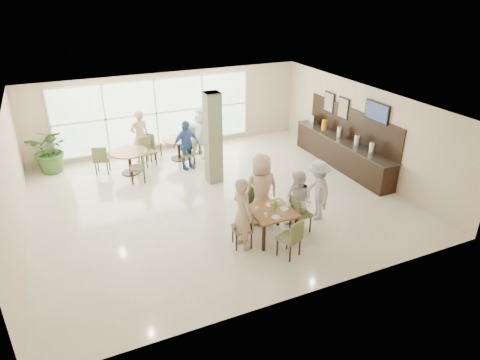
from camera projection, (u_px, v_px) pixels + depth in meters
name	position (u px, v px, depth m)	size (l,w,h in m)	color
ground	(216.00, 199.00, 12.25)	(10.00, 10.00, 0.00)	beige
room_shell	(215.00, 144.00, 11.52)	(10.00, 10.00, 10.00)	white
window_bank	(156.00, 113.00, 15.13)	(7.00, 0.04, 7.00)	silver
column	(213.00, 138.00, 12.79)	(0.45, 0.45, 2.80)	#616B4A
main_table	(272.00, 214.00, 10.19)	(1.01, 1.01, 0.75)	brown
round_table_left	(129.00, 156.00, 13.67)	(1.19, 1.19, 0.75)	brown
round_table_right	(179.00, 143.00, 14.76)	(1.10, 1.10, 0.75)	brown
chairs_main_table	(271.00, 221.00, 10.26)	(2.10, 2.19, 0.95)	#5C6638
chairs_table_left	(129.00, 159.00, 13.72)	(2.07, 1.69, 0.95)	#5C6638
chairs_table_right	(180.00, 146.00, 14.81)	(2.21, 1.97, 0.95)	#5C6638
tabletop_clutter	(273.00, 209.00, 10.12)	(0.79, 0.79, 0.21)	white
buffet_counter	(342.00, 151.00, 14.18)	(0.64, 4.70, 1.95)	black
wall_tv	(377.00, 112.00, 12.67)	(0.06, 1.00, 0.58)	black
framed_art_a	(343.00, 108.00, 14.12)	(0.05, 0.55, 0.70)	black
framed_art_b	(329.00, 102.00, 14.78)	(0.05, 0.55, 0.70)	black
potted_plant	(51.00, 150.00, 13.71)	(1.36, 1.36, 1.51)	#396829
teen_left	(243.00, 214.00, 9.75)	(0.65, 0.42, 1.77)	tan
teen_far	(261.00, 189.00, 10.74)	(0.92, 0.50, 1.88)	tan
teen_right	(298.00, 202.00, 10.43)	(0.78, 0.61, 1.61)	white
teen_standing	(318.00, 190.00, 11.02)	(1.04, 0.60, 1.61)	#AEAEB1
adult_a	(186.00, 145.00, 13.91)	(0.96, 0.55, 1.65)	#385CA9
adult_b	(201.00, 132.00, 14.91)	(1.60, 0.69, 1.73)	white
adult_standing	(140.00, 136.00, 14.41)	(0.66, 0.44, 1.82)	tan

